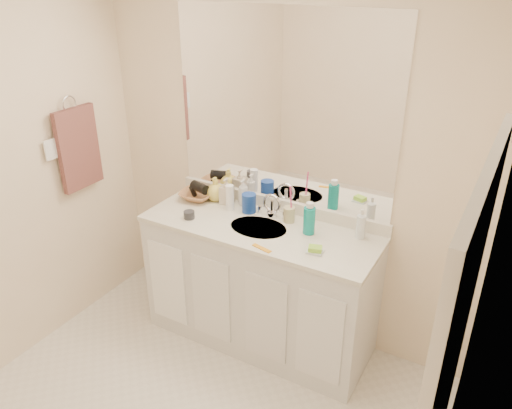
{
  "coord_description": "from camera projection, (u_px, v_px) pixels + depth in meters",
  "views": [
    {
      "loc": [
        1.34,
        -1.38,
        2.37
      ],
      "look_at": [
        0.0,
        0.97,
        1.05
      ],
      "focal_mm": 35.0,
      "sensor_mm": 36.0,
      "label": 1
    }
  ],
  "objects": [
    {
      "name": "switch_plate",
      "position": [
        50.0,
        150.0,
        3.16
      ],
      "size": [
        0.01,
        0.08,
        0.13
      ],
      "primitive_type": "cube",
      "color": "white",
      "rests_on": "wall_left"
    },
    {
      "name": "wall_right",
      "position": [
        457.0,
        365.0,
        1.61
      ],
      "size": [
        0.02,
        2.6,
        2.4
      ],
      "primitive_type": "cube",
      "color": "#FEE8C7",
      "rests_on": "floor"
    },
    {
      "name": "wall_back",
      "position": [
        281.0,
        164.0,
        3.2
      ],
      "size": [
        2.6,
        0.02,
        2.4
      ],
      "primitive_type": "cube",
      "color": "#FEE8C7",
      "rests_on": "floor"
    },
    {
      "name": "dark_jar",
      "position": [
        189.0,
        215.0,
        3.21
      ],
      "size": [
        0.09,
        0.09,
        0.05
      ],
      "primitive_type": "cylinder",
      "rotation": [
        0.0,
        0.0,
        0.24
      ],
      "color": "#2C2C32",
      "rests_on": "countertop"
    },
    {
      "name": "countertop",
      "position": [
        260.0,
        228.0,
        3.13
      ],
      "size": [
        1.52,
        0.57,
        0.03
      ],
      "primitive_type": "cube",
      "color": "silver",
      "rests_on": "vanity_cabinet"
    },
    {
      "name": "backsplash",
      "position": [
        279.0,
        204.0,
        3.31
      ],
      "size": [
        1.52,
        0.03,
        0.08
      ],
      "primitive_type": "cube",
      "color": "white",
      "rests_on": "countertop"
    },
    {
      "name": "clear_pump_bottle",
      "position": [
        361.0,
        227.0,
        2.96
      ],
      "size": [
        0.07,
        0.07,
        0.15
      ],
      "primitive_type": "cylinder",
      "rotation": [
        0.0,
        0.0,
        -0.36
      ],
      "color": "white",
      "rests_on": "countertop"
    },
    {
      "name": "mouthwash_bottle",
      "position": [
        309.0,
        221.0,
        3.01
      ],
      "size": [
        0.09,
        0.09,
        0.17
      ],
      "primitive_type": "cylinder",
      "rotation": [
        0.0,
        0.0,
        -0.33
      ],
      "color": "#0B8E8A",
      "rests_on": "countertop"
    },
    {
      "name": "extra_white_bottle",
      "position": [
        230.0,
        198.0,
        3.3
      ],
      "size": [
        0.06,
        0.06,
        0.18
      ],
      "primitive_type": "cylinder",
      "rotation": [
        0.0,
        0.0,
        0.03
      ],
      "color": "white",
      "rests_on": "countertop"
    },
    {
      "name": "soap_dish",
      "position": [
        315.0,
        252.0,
        2.84
      ],
      "size": [
        0.1,
        0.08,
        0.01
      ],
      "primitive_type": "cube",
      "rotation": [
        0.0,
        0.0,
        0.11
      ],
      "color": "silver",
      "rests_on": "countertop"
    },
    {
      "name": "towel_ring",
      "position": [
        69.0,
        104.0,
        3.2
      ],
      "size": [
        0.01,
        0.11,
        0.11
      ],
      "primitive_type": "torus",
      "rotation": [
        0.0,
        1.57,
        0.0
      ],
      "color": "silver",
      "rests_on": "wall_left"
    },
    {
      "name": "soap_bottle_yellow",
      "position": [
        216.0,
        189.0,
        3.43
      ],
      "size": [
        0.15,
        0.15,
        0.17
      ],
      "primitive_type": "imported",
      "rotation": [
        0.0,
        0.0,
        -0.16
      ],
      "color": "#E2D158",
      "rests_on": "countertop"
    },
    {
      "name": "soap_bottle_white",
      "position": [
        243.0,
        192.0,
        3.36
      ],
      "size": [
        0.08,
        0.08,
        0.18
      ],
      "primitive_type": "imported",
      "rotation": [
        0.0,
        0.0,
        0.11
      ],
      "color": "silver",
      "rests_on": "countertop"
    },
    {
      "name": "mirror",
      "position": [
        282.0,
        110.0,
        3.04
      ],
      "size": [
        1.48,
        0.01,
        1.2
      ],
      "primitive_type": "cube",
      "color": "white",
      "rests_on": "wall_back"
    },
    {
      "name": "hair_dryer",
      "position": [
        200.0,
        188.0,
        3.44
      ],
      "size": [
        0.15,
        0.1,
        0.07
      ],
      "primitive_type": "cylinder",
      "rotation": [
        0.0,
        1.57,
        -0.29
      ],
      "color": "black",
      "rests_on": "wicker_basket"
    },
    {
      "name": "toothbrush",
      "position": [
        291.0,
        200.0,
        3.11
      ],
      "size": [
        0.01,
        0.04,
        0.21
      ],
      "primitive_type": "cylinder",
      "rotation": [
        0.14,
        0.0,
        -0.03
      ],
      "color": "#EA3D82",
      "rests_on": "tan_cup"
    },
    {
      "name": "wicker_basket",
      "position": [
        198.0,
        195.0,
        3.47
      ],
      "size": [
        0.26,
        0.26,
        0.06
      ],
      "primitive_type": "imported",
      "rotation": [
        0.0,
        0.0,
        0.1
      ],
      "color": "#A56C42",
      "rests_on": "countertop"
    },
    {
      "name": "vanity_cabinet",
      "position": [
        260.0,
        286.0,
        3.33
      ],
      "size": [
        1.5,
        0.55,
        0.85
      ],
      "primitive_type": "cube",
      "color": "silver",
      "rests_on": "floor"
    },
    {
      "name": "orange_comb",
      "position": [
        262.0,
        248.0,
        2.88
      ],
      "size": [
        0.13,
        0.06,
        0.01
      ],
      "primitive_type": "cube",
      "rotation": [
        0.0,
        0.0,
        -0.24
      ],
      "color": "orange",
      "rests_on": "countertop"
    },
    {
      "name": "faucet",
      "position": [
        272.0,
        208.0,
        3.23
      ],
      "size": [
        0.02,
        0.02,
        0.11
      ],
      "primitive_type": "cylinder",
      "color": "silver",
      "rests_on": "countertop"
    },
    {
      "name": "hand_towel",
      "position": [
        79.0,
        148.0,
        3.33
      ],
      "size": [
        0.04,
        0.32,
        0.55
      ],
      "primitive_type": "cube",
      "color": "#502D2B",
      "rests_on": "towel_ring"
    },
    {
      "name": "soap_bottle_cream",
      "position": [
        227.0,
        191.0,
        3.39
      ],
      "size": [
        0.09,
        0.09,
        0.18
      ],
      "primitive_type": "imported",
      "rotation": [
        0.0,
        0.0,
        0.07
      ],
      "color": "beige",
      "rests_on": "countertop"
    },
    {
      "name": "tan_cup",
      "position": [
        289.0,
        214.0,
        3.16
      ],
      "size": [
        0.08,
        0.08,
        0.1
      ],
      "primitive_type": "cylinder",
      "rotation": [
        0.0,
        0.0,
        -0.08
      ],
      "color": "#C6BF8B",
      "rests_on": "countertop"
    },
    {
      "name": "sink_basin",
      "position": [
        258.0,
        229.0,
        3.12
      ],
      "size": [
        0.37,
        0.37,
        0.02
      ],
      "primitive_type": "cylinder",
      "color": "beige",
      "rests_on": "countertop"
    },
    {
      "name": "green_soap",
      "position": [
        315.0,
        249.0,
        2.83
      ],
      "size": [
        0.09,
        0.08,
        0.03
      ],
      "primitive_type": "cube",
      "rotation": [
        0.0,
        0.0,
        0.31
      ],
      "color": "#91D533",
      "rests_on": "soap_dish"
    },
    {
      "name": "blue_mug",
      "position": [
        249.0,
        203.0,
        3.28
      ],
      "size": [
        0.11,
        0.11,
        0.13
      ],
      "primitive_type": "cylinder",
      "rotation": [
        0.0,
        0.0,
        0.18
      ],
      "color": "#163C9D",
      "rests_on": "countertop"
    }
  ]
}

